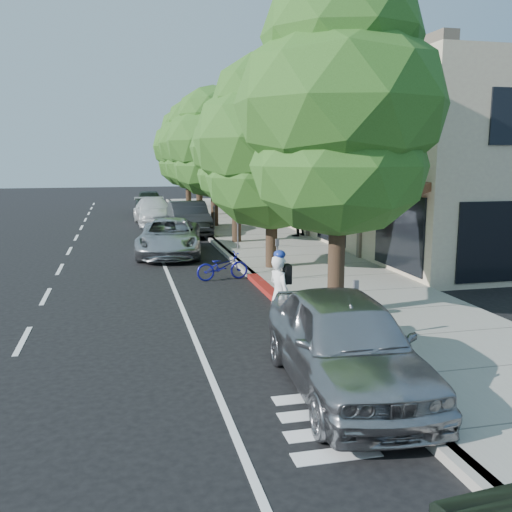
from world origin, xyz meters
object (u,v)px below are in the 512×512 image
object	(u,v)px
street_tree_3	(214,143)
white_pickup	(154,212)
street_tree_1	(272,143)
street_tree_2	(236,150)
bicycle	(222,266)
dark_sedan	(189,218)
street_tree_0	(340,109)
cyclist	(279,294)
pedestrian	(296,216)
street_tree_4	(199,145)
near_car_a	(345,343)
silver_suv	(170,237)
street_tree_5	(188,148)
dark_suv_far	(149,202)

from	to	relation	value
street_tree_3	white_pickup	xyz separation A→B (m)	(-3.10, 2.66, -3.82)
street_tree_1	street_tree_2	xyz separation A→B (m)	(-0.00, 6.00, -0.17)
street_tree_3	bicycle	distance (m)	13.77
street_tree_1	dark_sedan	xyz separation A→B (m)	(-1.67, 9.86, -3.50)
street_tree_0	cyclist	xyz separation A→B (m)	(-1.60, -0.69, -4.07)
street_tree_1	pedestrian	distance (m)	8.38
street_tree_2	bicycle	distance (m)	8.14
street_tree_0	bicycle	xyz separation A→B (m)	(-1.88, 5.00, -4.50)
street_tree_4	dark_sedan	size ratio (longest dim) A/B	1.52
near_car_a	white_pickup	bearing A→B (deg)	97.61
street_tree_0	cyclist	size ratio (longest dim) A/B	4.57
dark_sedan	near_car_a	world-z (taller)	near_car_a
street_tree_3	street_tree_4	bearing A→B (deg)	90.00
street_tree_1	silver_suv	bearing A→B (deg)	127.78
cyclist	dark_sedan	world-z (taller)	cyclist
street_tree_4	bicycle	size ratio (longest dim) A/B	4.54
street_tree_3	street_tree_1	bearing A→B (deg)	-90.00
street_tree_5	dark_sedan	size ratio (longest dim) A/B	1.50
street_tree_5	near_car_a	size ratio (longest dim) A/B	1.53
dark_sedan	street_tree_0	bearing A→B (deg)	-84.79
street_tree_4	near_car_a	bearing A→B (deg)	-92.86
street_tree_3	street_tree_4	world-z (taller)	street_tree_4
near_car_a	dark_suv_far	bearing A→B (deg)	96.66
cyclist	street_tree_0	bearing A→B (deg)	-83.58
bicycle	pedestrian	xyz separation A→B (m)	(4.98, 8.09, 0.67)
bicycle	pedestrian	size ratio (longest dim) A/B	0.88
white_pickup	bicycle	bearing A→B (deg)	-88.93
white_pickup	near_car_a	world-z (taller)	near_car_a
bicycle	silver_suv	world-z (taller)	silver_suv
cyclist	pedestrian	bearing A→B (deg)	-35.83
street_tree_1	street_tree_5	bearing A→B (deg)	90.00
street_tree_2	near_car_a	distance (m)	16.43
bicycle	street_tree_2	bearing A→B (deg)	-22.11
street_tree_1	white_pickup	xyz separation A→B (m)	(-3.10, 14.66, -3.59)
street_tree_3	silver_suv	size ratio (longest dim) A/B	1.46
cyclist	bicycle	xyz separation A→B (m)	(-0.28, 5.69, -0.44)
dark_sedan	dark_suv_far	world-z (taller)	dark_sedan
street_tree_1	cyclist	distance (m)	7.70
cyclist	dark_suv_far	world-z (taller)	cyclist
dark_sedan	white_pickup	size ratio (longest dim) A/B	0.98
dark_suv_far	pedestrian	size ratio (longest dim) A/B	2.44
bicycle	near_car_a	distance (m)	9.05
near_car_a	street_tree_3	bearing A→B (deg)	90.04
cyclist	near_car_a	size ratio (longest dim) A/B	0.36
street_tree_4	bicycle	xyz separation A→B (m)	(-1.88, -19.00, -4.14)
white_pickup	pedestrian	size ratio (longest dim) A/B	2.66
street_tree_2	near_car_a	world-z (taller)	street_tree_2
street_tree_3	dark_suv_far	bearing A→B (deg)	108.02
street_tree_3	street_tree_5	bearing A→B (deg)	90.00
street_tree_2	street_tree_1	bearing A→B (deg)	-90.00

